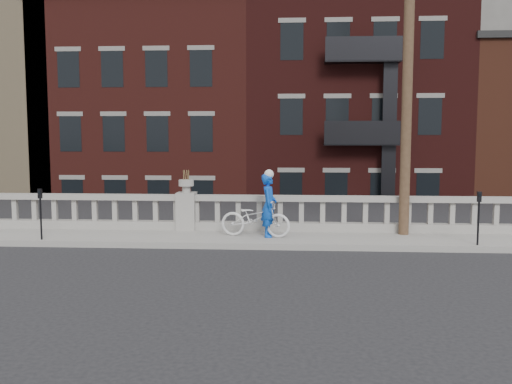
# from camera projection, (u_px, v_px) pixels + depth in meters

# --- Properties ---
(ground) EXTENTS (120.00, 120.00, 0.00)m
(ground) POSITION_uv_depth(u_px,v_px,m) (154.00, 266.00, 12.80)
(ground) COLOR black
(ground) RESTS_ON ground
(sidewalk) EXTENTS (32.00, 2.20, 0.15)m
(sidewalk) POSITION_uv_depth(u_px,v_px,m) (180.00, 238.00, 15.77)
(sidewalk) COLOR gray
(sidewalk) RESTS_ON ground
(balustrade) EXTENTS (28.00, 0.34, 1.03)m
(balustrade) POSITION_uv_depth(u_px,v_px,m) (187.00, 213.00, 16.66)
(balustrade) COLOR gray
(balustrade) RESTS_ON sidewalk
(planter_pedestal) EXTENTS (0.55, 0.55, 1.76)m
(planter_pedestal) POSITION_uv_depth(u_px,v_px,m) (187.00, 207.00, 16.64)
(planter_pedestal) COLOR gray
(planter_pedestal) RESTS_ON sidewalk
(lower_level) EXTENTS (80.00, 44.00, 20.80)m
(lower_level) POSITION_uv_depth(u_px,v_px,m) (253.00, 139.00, 35.37)
(lower_level) COLOR #605E59
(lower_level) RESTS_ON ground
(utility_pole) EXTENTS (1.60, 0.28, 10.00)m
(utility_pole) POSITION_uv_depth(u_px,v_px,m) (408.00, 49.00, 15.43)
(utility_pole) COLOR #422D1E
(utility_pole) RESTS_ON sidewalk
(parking_meter_d) EXTENTS (0.10, 0.09, 1.36)m
(parking_meter_d) POSITION_uv_depth(u_px,v_px,m) (41.00, 208.00, 15.07)
(parking_meter_d) COLOR black
(parking_meter_d) RESTS_ON sidewalk
(parking_meter_e) EXTENTS (0.10, 0.09, 1.36)m
(parking_meter_e) POSITION_uv_depth(u_px,v_px,m) (479.00, 212.00, 14.32)
(parking_meter_e) COLOR black
(parking_meter_e) RESTS_ON sidewalk
(bicycle) EXTENTS (2.02, 1.02, 1.02)m
(bicycle) POSITION_uv_depth(u_px,v_px,m) (255.00, 218.00, 15.56)
(bicycle) COLOR silver
(bicycle) RESTS_ON sidewalk
(cyclist) EXTENTS (0.47, 0.67, 1.73)m
(cyclist) POSITION_uv_depth(u_px,v_px,m) (269.00, 205.00, 15.50)
(cyclist) COLOR #0C45BA
(cyclist) RESTS_ON sidewalk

